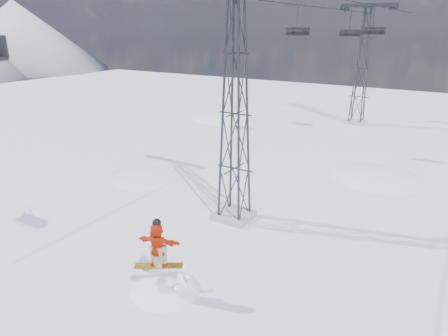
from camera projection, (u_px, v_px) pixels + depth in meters
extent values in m
plane|color=white|center=(107.00, 297.00, 14.65)|extent=(120.00, 120.00, 0.00)
sphere|color=white|center=(153.00, 277.00, 28.69)|extent=(16.00, 16.00, 16.00)
sphere|color=white|center=(361.00, 298.00, 29.41)|extent=(20.00, 20.00, 20.00)
sphere|color=white|center=(223.00, 206.00, 46.56)|extent=(22.00, 22.00, 22.00)
cube|color=#999999|center=(234.00, 216.00, 20.66)|extent=(1.80, 1.80, 0.30)
cube|color=#999999|center=(356.00, 122.00, 40.81)|extent=(1.80, 1.80, 0.30)
cube|color=#282B2F|center=(369.00, 5.00, 37.08)|extent=(5.00, 0.35, 0.35)
cube|color=#282B2F|center=(345.00, 8.00, 38.23)|extent=(0.80, 0.25, 0.50)
cube|color=#282B2F|center=(394.00, 7.00, 36.08)|extent=(0.80, 0.25, 0.50)
cylinder|color=black|center=(291.00, 4.00, 27.41)|extent=(0.06, 51.00, 0.06)
cylinder|color=black|center=(356.00, 2.00, 25.27)|extent=(0.06, 51.00, 0.06)
cone|color=slate|center=(17.00, 35.00, 88.89)|extent=(38.00, 38.00, 15.00)
sphere|color=white|center=(168.00, 327.00, 15.66)|extent=(4.40, 4.40, 4.40)
cube|color=gold|center=(159.00, 266.00, 14.41)|extent=(1.71, 1.14, 0.12)
imported|color=red|center=(157.00, 245.00, 14.12)|extent=(1.66, 0.90, 1.71)
cube|color=#94895B|center=(158.00, 256.00, 14.28)|extent=(0.56, 0.48, 0.79)
sphere|color=black|center=(156.00, 223.00, 13.84)|extent=(0.32, 0.32, 0.32)
cylinder|color=black|center=(374.00, 20.00, 30.30)|extent=(0.07, 0.07, 2.04)
cube|color=black|center=(372.00, 34.00, 30.65)|extent=(1.85, 0.42, 0.07)
cube|color=black|center=(373.00, 31.00, 30.72)|extent=(1.85, 0.06, 0.51)
cylinder|color=black|center=(371.00, 38.00, 30.54)|extent=(1.85, 0.06, 0.06)
cylinder|color=black|center=(372.00, 30.00, 30.31)|extent=(1.85, 0.05, 0.05)
cylinder|color=black|center=(297.00, 20.00, 28.87)|extent=(0.08, 0.08, 2.06)
cube|color=black|center=(296.00, 35.00, 29.21)|extent=(1.88, 0.42, 0.08)
cube|color=black|center=(298.00, 31.00, 29.28)|extent=(1.88, 0.06, 0.52)
cylinder|color=black|center=(295.00, 39.00, 29.10)|extent=(1.88, 0.06, 0.06)
cylinder|color=black|center=(295.00, 30.00, 28.87)|extent=(1.88, 0.05, 0.05)
cylinder|color=black|center=(350.00, 24.00, 40.68)|extent=(0.09, 0.09, 2.40)
cube|color=black|center=(349.00, 36.00, 41.08)|extent=(2.18, 0.49, 0.09)
cube|color=black|center=(350.00, 33.00, 41.16)|extent=(2.18, 0.07, 0.60)
cylinder|color=black|center=(348.00, 39.00, 40.95)|extent=(2.18, 0.07, 0.07)
cylinder|color=black|center=(348.00, 32.00, 40.69)|extent=(2.18, 0.05, 0.05)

